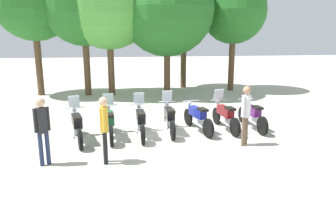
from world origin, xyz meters
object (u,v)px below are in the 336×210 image
motorcycle_0 (77,125)px  motorcycle_3 (169,118)px  motorcycle_6 (252,115)px  person_0 (246,111)px  motorcycle_4 (197,117)px  tree_3 (167,9)px  person_2 (42,126)px  tree_5 (234,11)px  motorcycle_2 (141,121)px  tree_1 (83,4)px  person_1 (104,125)px  motorcycle_5 (225,115)px  motorcycle_1 (110,122)px  tree_2 (108,4)px  tree_4 (184,12)px  tree_0 (33,2)px

motorcycle_0 → motorcycle_3: (3.03, 0.47, 0.00)m
motorcycle_6 → person_0: size_ratio=1.20×
motorcycle_4 → tree_3: tree_3 is taller
person_2 → motorcycle_6: bearing=-100.5°
tree_5 → person_2: bearing=-130.3°
tree_3 → tree_5: 4.21m
motorcycle_0 → motorcycle_2: bearing=-97.1°
motorcycle_4 → tree_1: size_ratio=0.30×
motorcycle_0 → person_1: person_1 is taller
motorcycle_5 → person_1: (-4.07, -2.40, 0.53)m
motorcycle_1 → motorcycle_6: motorcycle_1 is taller
motorcycle_6 → person_2: bearing=106.6°
motorcycle_3 → person_2: size_ratio=1.22×
motorcycle_4 → person_0: 2.04m
motorcycle_3 → person_1: 3.18m
motorcycle_2 → tree_2: 8.88m
motorcycle_0 → motorcycle_6: bearing=-98.3°
motorcycle_5 → person_1: person_1 is taller
person_0 → person_1: bearing=59.3°
person_2 → motorcycle_0: bearing=-47.5°
person_2 → tree_4: (5.96, 11.60, 3.67)m
tree_1 → motorcycle_2: bearing=-72.5°
person_0 → tree_4: 11.54m
tree_5 → motorcycle_5: bearing=-111.1°
tree_3 → tree_5: size_ratio=1.10×
motorcycle_2 → tree_1: (-2.47, 7.87, 4.42)m
person_0 → tree_2: 10.64m
motorcycle_5 → tree_3: bearing=3.2°
motorcycle_2 → motorcycle_6: bearing=-86.8°
tree_4 → tree_5: size_ratio=0.97×
tree_2 → tree_4: 4.93m
tree_2 → tree_3: size_ratio=1.02×
motorcycle_4 → tree_0: bearing=29.6°
motorcycle_2 → tree_0: tree_0 is taller
motorcycle_2 → tree_5: bearing=-37.4°
motorcycle_0 → motorcycle_6: motorcycle_0 is taller
motorcycle_4 → motorcycle_2: bearing=85.6°
motorcycle_3 → person_1: size_ratio=1.24×
motorcycle_4 → tree_5: tree_5 is taller
motorcycle_0 → person_1: bearing=-166.1°
motorcycle_0 → tree_3: size_ratio=0.30×
tree_4 → tree_1: bearing=-163.6°
motorcycle_6 → person_1: 5.64m
motorcycle_0 → tree_4: tree_4 is taller
motorcycle_4 → tree_4: bearing=-20.5°
motorcycle_2 → motorcycle_4: bearing=-83.1°
tree_1 → tree_5: 8.56m
motorcycle_5 → motorcycle_6: motorcycle_5 is taller
person_2 → tree_1: bearing=-30.5°
motorcycle_0 → motorcycle_5: (5.03, 0.50, 0.00)m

